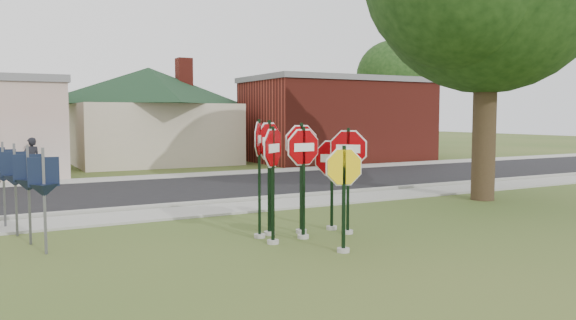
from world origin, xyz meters
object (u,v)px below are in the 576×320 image
stop_sign_center (303,167)px  pedestrian (32,160)px  stop_sign_yellow (344,187)px  stop_sign_left (273,168)px

stop_sign_center → pedestrian: 13.82m
stop_sign_yellow → stop_sign_left: 1.55m
stop_sign_yellow → pedestrian: bearing=107.0°
stop_sign_left → pedestrian: stop_sign_left is taller
stop_sign_left → pedestrian: 13.73m
stop_sign_center → stop_sign_yellow: size_ratio=1.16×
stop_sign_center → stop_sign_yellow: 1.43m
pedestrian → stop_sign_yellow: bearing=91.2°
pedestrian → stop_sign_center: bearing=92.6°
stop_sign_center → stop_sign_yellow: stop_sign_center is taller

